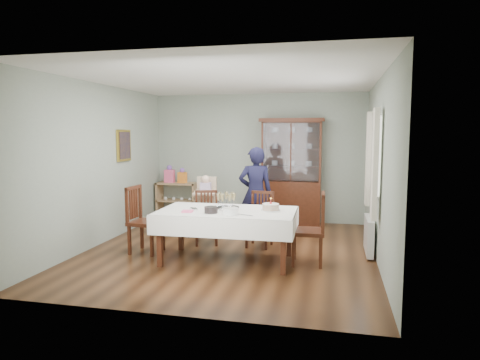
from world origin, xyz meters
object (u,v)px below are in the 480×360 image
(gift_bag_pink, at_px, (169,175))
(woman, at_px, (255,193))
(sideboard, at_px, (177,201))
(chair_far_left, at_px, (207,228))
(gift_bag_orange, at_px, (182,176))
(champagne_tray, at_px, (226,204))
(dining_table, at_px, (227,235))
(chair_end_left, at_px, (145,233))
(china_cabinet, at_px, (291,170))
(chair_far_right, at_px, (260,230))
(birthday_cake, at_px, (271,207))
(chair_end_right, at_px, (309,243))
(high_chair, at_px, (206,212))

(gift_bag_pink, bearing_deg, woman, -32.10)
(sideboard, bearing_deg, chair_far_left, -56.82)
(gift_bag_orange, bearing_deg, gift_bag_pink, 180.00)
(champagne_tray, bearing_deg, dining_table, -70.75)
(chair_end_left, bearing_deg, sideboard, 13.98)
(china_cabinet, xyz_separation_m, gift_bag_orange, (-2.37, 0.00, -0.18))
(chair_far_left, xyz_separation_m, woman, (0.75, 0.54, 0.55))
(chair_far_right, bearing_deg, sideboard, 145.85)
(chair_far_right, bearing_deg, gift_bag_pink, 148.25)
(chair_far_left, bearing_deg, dining_table, -73.24)
(champagne_tray, xyz_separation_m, gift_bag_orange, (-1.67, 2.65, 0.11))
(china_cabinet, distance_m, chair_far_right, 2.09)
(dining_table, distance_m, china_cabinet, 2.97)
(birthday_cake, xyz_separation_m, gift_bag_orange, (-2.35, 2.71, 0.13))
(china_cabinet, relative_size, woman, 1.33)
(china_cabinet, xyz_separation_m, chair_far_right, (-0.33, -1.88, -0.85))
(chair_far_right, bearing_deg, birthday_cake, -62.86)
(sideboard, bearing_deg, birthday_cake, -47.81)
(china_cabinet, distance_m, chair_end_right, 2.85)
(birthday_cake, distance_m, gift_bag_orange, 3.59)
(china_cabinet, distance_m, gift_bag_pink, 2.67)
(birthday_cake, relative_size, gift_bag_orange, 0.86)
(high_chair, bearing_deg, dining_table, -69.40)
(china_cabinet, bearing_deg, chair_far_right, -99.88)
(chair_end_left, bearing_deg, china_cabinet, -33.78)
(dining_table, relative_size, high_chair, 1.82)
(chair_far_left, bearing_deg, gift_bag_orange, 104.05)
(woman, distance_m, birthday_cake, 1.43)
(champagne_tray, distance_m, birthday_cake, 0.68)
(dining_table, height_order, birthday_cake, birthday_cake)
(chair_end_left, height_order, gift_bag_pink, gift_bag_pink)
(champagne_tray, bearing_deg, gift_bag_pink, 126.52)
(chair_far_right, height_order, chair_end_left, chair_end_left)
(chair_far_left, height_order, woman, woman)
(dining_table, bearing_deg, china_cabinet, 76.90)
(chair_end_left, xyz_separation_m, high_chair, (0.59, 1.33, 0.12))
(china_cabinet, bearing_deg, chair_far_left, -123.21)
(china_cabinet, distance_m, woman, 1.48)
(high_chair, height_order, gift_bag_pink, gift_bag_pink)
(champagne_tray, bearing_deg, chair_end_right, -1.44)
(china_cabinet, xyz_separation_m, chair_end_left, (-2.03, -2.63, -0.81))
(dining_table, xyz_separation_m, woman, (0.15, 1.44, 0.43))
(dining_table, height_order, gift_bag_orange, gift_bag_orange)
(woman, bearing_deg, high_chair, -18.30)
(chair_far_left, bearing_deg, chair_end_left, -153.81)
(gift_bag_orange, bearing_deg, chair_far_left, -59.32)
(chair_far_left, height_order, chair_end_left, chair_end_left)
(chair_far_left, relative_size, gift_bag_pink, 2.35)
(chair_end_right, bearing_deg, gift_bag_orange, -135.47)
(chair_end_right, distance_m, birthday_cake, 0.75)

